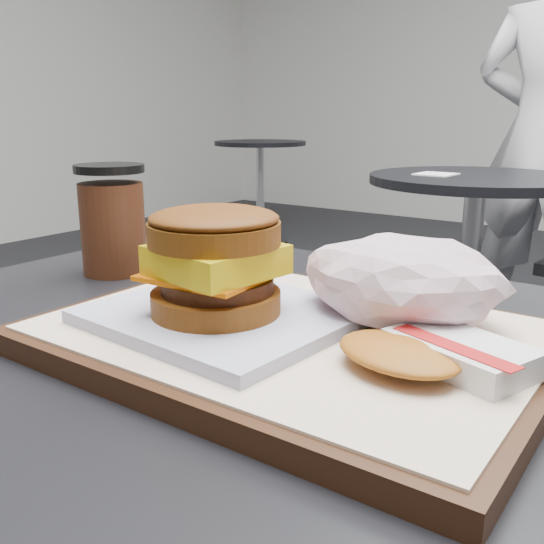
% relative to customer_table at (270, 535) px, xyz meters
% --- Properties ---
extents(customer_table, '(0.80, 0.60, 0.77)m').
position_rel_customer_table_xyz_m(customer_table, '(0.00, 0.00, 0.00)').
color(customer_table, '#A5A5AA').
rests_on(customer_table, ground).
extents(serving_tray, '(0.38, 0.28, 0.02)m').
position_rel_customer_table_xyz_m(serving_tray, '(0.03, -0.01, 0.20)').
color(serving_tray, black).
rests_on(serving_tray, customer_table).
extents(breakfast_sandwich, '(0.20, 0.18, 0.09)m').
position_rel_customer_table_xyz_m(breakfast_sandwich, '(-0.02, -0.03, 0.24)').
color(breakfast_sandwich, silver).
rests_on(breakfast_sandwich, serving_tray).
extents(hash_brown, '(0.13, 0.11, 0.02)m').
position_rel_customer_table_xyz_m(hash_brown, '(0.14, -0.02, 0.22)').
color(hash_brown, silver).
rests_on(hash_brown, serving_tray).
extents(crumpled_wrapper, '(0.16, 0.12, 0.07)m').
position_rel_customer_table_xyz_m(crumpled_wrapper, '(0.09, 0.05, 0.24)').
color(crumpled_wrapper, silver).
rests_on(crumpled_wrapper, serving_tray).
extents(coffee_cup, '(0.08, 0.08, 0.12)m').
position_rel_customer_table_xyz_m(coffee_cup, '(-0.27, 0.07, 0.24)').
color(coffee_cup, '#3E1C0F').
rests_on(coffee_cup, customer_table).
extents(neighbor_table, '(0.70, 0.70, 0.75)m').
position_rel_customer_table_xyz_m(neighbor_table, '(-0.35, 1.65, -0.03)').
color(neighbor_table, black).
rests_on(neighbor_table, ground).
extents(napkin, '(0.13, 0.13, 0.00)m').
position_rel_customer_table_xyz_m(napkin, '(-0.47, 1.58, 0.17)').
color(napkin, white).
rests_on(napkin, neighbor_table).
extents(bg_table_mid, '(0.66, 0.66, 0.75)m').
position_rel_customer_table_xyz_m(bg_table_mid, '(-2.40, 3.20, -0.02)').
color(bg_table_mid, black).
rests_on(bg_table_mid, ground).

